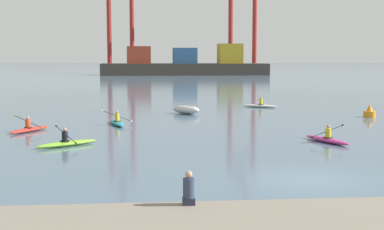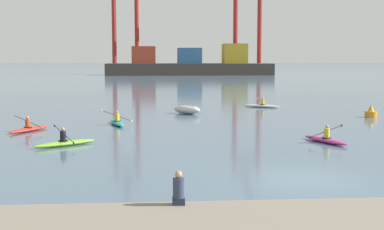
{
  "view_description": "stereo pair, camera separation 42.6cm",
  "coord_description": "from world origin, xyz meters",
  "views": [
    {
      "loc": [
        -5.99,
        -18.91,
        4.5
      ],
      "look_at": [
        -2.82,
        17.05,
        0.6
      ],
      "focal_mm": 50.26,
      "sensor_mm": 36.0,
      "label": 1
    },
    {
      "loc": [
        -5.56,
        -18.95,
        4.5
      ],
      "look_at": [
        -2.82,
        17.05,
        0.6
      ],
      "focal_mm": 50.26,
      "sensor_mm": 36.0,
      "label": 2
    }
  ],
  "objects": [
    {
      "name": "gantry_crane_west",
      "position": [
        -12.4,
        128.8,
        19.81
      ],
      "size": [
        7.35,
        17.78,
        40.82
      ],
      "color": "maroon",
      "rests_on": "ground"
    },
    {
      "name": "kayak_magenta",
      "position": [
        3.61,
        8.5,
        0.17
      ],
      "size": [
        2.11,
        3.39,
        0.95
      ],
      "color": "#C13384",
      "rests_on": "ground"
    },
    {
      "name": "gantry_crane_west_mid",
      "position": [
        20.13,
        123.17,
        18.93
      ],
      "size": [
        7.69,
        21.19,
        38.28
      ],
      "color": "maroon",
      "rests_on": "ground"
    },
    {
      "name": "kayak_lime",
      "position": [
        -9.98,
        8.47,
        0.17
      ],
      "size": [
        3.08,
        2.51,
        1.02
      ],
      "color": "#7ABC2D",
      "rests_on": "ground"
    },
    {
      "name": "ground_plane",
      "position": [
        0.0,
        0.0,
        0.0
      ],
      "size": [
        800.0,
        800.0,
        0.0
      ],
      "primitive_type": "plane",
      "color": "slate"
    },
    {
      "name": "channel_buoy",
      "position": [
        10.88,
        20.0,
        0.36
      ],
      "size": [
        0.9,
        0.9,
        1.0
      ],
      "color": "orange",
      "rests_on": "ground"
    },
    {
      "name": "capsized_dinghy",
      "position": [
        -2.74,
        23.45,
        0.35
      ],
      "size": [
        2.6,
        2.63,
        0.76
      ],
      "color": "beige",
      "rests_on": "ground"
    },
    {
      "name": "kayak_white",
      "position": [
        4.33,
        28.48,
        0.17
      ],
      "size": [
        3.15,
        2.4,
        0.95
      ],
      "color": "silver",
      "rests_on": "ground"
    },
    {
      "name": "kayak_teal",
      "position": [
        -7.87,
        16.89,
        0.17
      ],
      "size": [
        2.11,
        3.44,
        1.08
      ],
      "color": "teal",
      "rests_on": "ground"
    },
    {
      "name": "kayak_red",
      "position": [
        -13.0,
        14.03,
        0.17
      ],
      "size": [
        2.16,
        3.27,
        1.01
      ],
      "color": "red",
      "rests_on": "ground"
    },
    {
      "name": "container_barge",
      "position": [
        4.29,
        116.57,
        2.57
      ],
      "size": [
        41.73,
        8.76,
        7.86
      ],
      "color": "#38332D",
      "rests_on": "ground"
    },
    {
      "name": "seated_onlooker",
      "position": [
        -4.87,
        -5.26,
        1.06
      ],
      "size": [
        0.32,
        0.3,
        0.9
      ],
      "color": "#23283D",
      "rests_on": "stone_quay"
    }
  ]
}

